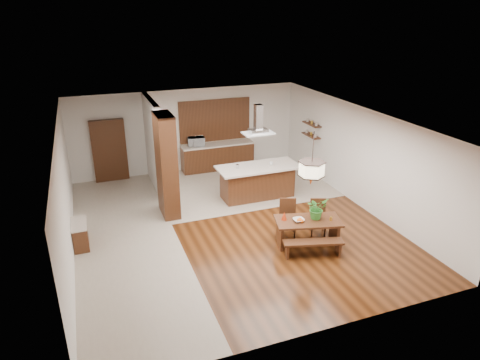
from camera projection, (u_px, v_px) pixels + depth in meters
name	position (u px, v px, depth m)	size (l,w,h in m)	color
room_shell	(229.00, 152.00, 10.88)	(9.00, 9.04, 2.92)	#361A09
tile_hallway	(127.00, 242.00, 10.77)	(2.50, 9.00, 0.01)	#B1A494
tile_kitchen	(241.00, 184.00, 14.23)	(5.50, 4.00, 0.01)	#B1A494
soffit_band	(229.00, 120.00, 10.57)	(8.00, 9.00, 0.02)	#421D10
partition_pier	(167.00, 166.00, 11.70)	(0.45, 1.00, 2.90)	#321A0D
partition_stub	(153.00, 144.00, 13.53)	(0.18, 2.40, 2.90)	silver
hallway_console	(80.00, 234.00, 10.48)	(0.37, 0.88, 0.63)	#321A0D
hallway_doorway	(109.00, 151.00, 14.21)	(1.10, 0.20, 2.10)	#321A0D
rear_counter	(218.00, 156.00, 15.45)	(2.60, 0.62, 0.95)	#321A0D
kitchen_window	(215.00, 120.00, 15.20)	(2.60, 0.08, 1.50)	brown
shelf_lower	(311.00, 135.00, 14.64)	(0.26, 0.90, 0.04)	#321A0D
shelf_upper	(312.00, 124.00, 14.49)	(0.26, 0.90, 0.04)	#321A0D
dining_table	(308.00, 226.00, 10.51)	(1.74, 1.17, 0.66)	#321A0D
dining_bench	(313.00, 249.00, 10.09)	(1.42, 0.31, 0.40)	#321A0D
dining_chair_left	(288.00, 218.00, 10.93)	(0.42, 0.42, 0.96)	#321A0D
dining_chair_right	(318.00, 218.00, 11.00)	(0.41, 0.41, 0.92)	#321A0D
pendant_lantern	(312.00, 159.00, 9.85)	(0.64, 0.64, 1.31)	beige
foliage_plant	(317.00, 208.00, 10.42)	(0.50, 0.43, 0.55)	#307B29
fruit_bowl	(299.00, 220.00, 10.37)	(0.27, 0.27, 0.07)	#BEB3A6
napkin_cone	(284.00, 216.00, 10.42)	(0.14, 0.14, 0.21)	#AC290C
gold_ornament	(331.00, 219.00, 10.41)	(0.07, 0.07, 0.09)	gold
kitchen_island	(257.00, 181.00, 13.11)	(2.50, 1.09, 1.03)	#321A0D
range_hood	(258.00, 119.00, 12.39)	(0.90, 0.55, 0.87)	silver
island_cup	(271.00, 164.00, 12.96)	(0.13, 0.13, 0.10)	silver
microwave	(196.00, 141.00, 14.99)	(0.57, 0.39, 0.32)	silver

